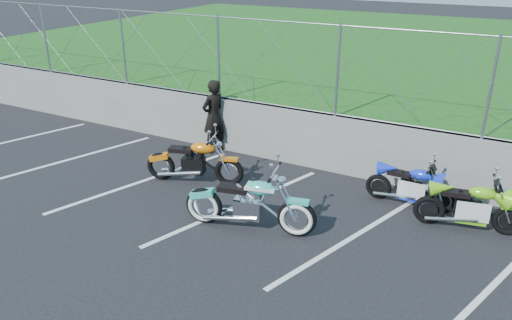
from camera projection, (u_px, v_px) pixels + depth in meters
The scene contains 10 objects.
ground at pixel (211, 228), 9.09m from camera, with size 90.00×90.00×0.00m, color black.
retaining_wall at pixel (293, 136), 11.67m from camera, with size 30.00×0.22×1.30m, color slate.
grass_field at pixel (398, 60), 19.76m from camera, with size 30.00×20.00×1.30m, color #174813.
chain_link_fence at pixel (295, 66), 11.03m from camera, with size 28.00×0.03×2.00m.
parking_lines at pixel (294, 219), 9.37m from camera, with size 18.29×4.31×0.01m.
cruiser_turquoise at pixel (251, 205), 8.86m from camera, with size 2.40×0.80×1.21m.
naked_orange at pixel (196, 163), 10.68m from camera, with size 2.10×0.86×1.08m.
sportbike_green at pixel (471, 208), 8.88m from camera, with size 1.89×0.67×0.99m.
sportbike_blue at pixel (412, 188), 9.72m from camera, with size 1.78×0.63×0.92m.
person_standing at pixel (214, 116), 12.21m from camera, with size 0.67×0.44×1.83m, color black.
Camera 1 is at (4.50, -6.54, 4.67)m, focal length 35.00 mm.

